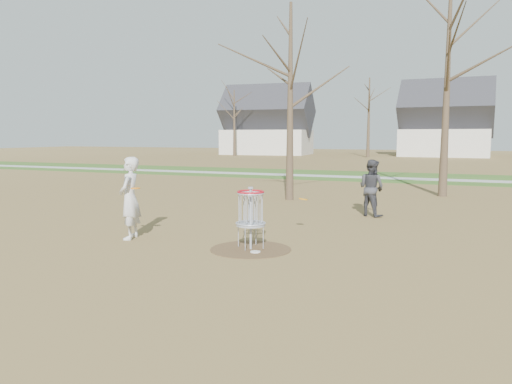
# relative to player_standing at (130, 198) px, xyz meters

# --- Properties ---
(ground) EXTENTS (160.00, 160.00, 0.00)m
(ground) POSITION_rel_player_standing_xyz_m (3.15, 0.08, -1.00)
(ground) COLOR brown
(ground) RESTS_ON ground
(green_band) EXTENTS (160.00, 8.00, 0.01)m
(green_band) POSITION_rel_player_standing_xyz_m (3.15, 21.08, -0.99)
(green_band) COLOR #2D5119
(green_band) RESTS_ON ground
(footpath) EXTENTS (160.00, 1.50, 0.01)m
(footpath) POSITION_rel_player_standing_xyz_m (3.15, 20.08, -0.98)
(footpath) COLOR #9E9E99
(footpath) RESTS_ON green_band
(dirt_circle) EXTENTS (1.80, 1.80, 0.01)m
(dirt_circle) POSITION_rel_player_standing_xyz_m (3.15, 0.08, -0.99)
(dirt_circle) COLOR #47331E
(dirt_circle) RESTS_ON ground
(player_standing) EXTENTS (0.67, 0.84, 2.00)m
(player_standing) POSITION_rel_player_standing_xyz_m (0.00, 0.00, 0.00)
(player_standing) COLOR silver
(player_standing) RESTS_ON ground
(player_throwing) EXTENTS (1.07, 0.98, 1.77)m
(player_throwing) POSITION_rel_player_standing_xyz_m (4.80, 5.75, -0.11)
(player_throwing) COLOR #35353A
(player_throwing) RESTS_ON ground
(disc_grounded) EXTENTS (0.22, 0.22, 0.02)m
(disc_grounded) POSITION_rel_player_standing_xyz_m (3.37, -0.17, -0.98)
(disc_grounded) COLOR white
(disc_grounded) RESTS_ON dirt_circle
(discs_in_play) EXTENTS (3.66, 2.51, 0.41)m
(discs_in_play) POSITION_rel_player_standing_xyz_m (2.06, 1.08, 0.08)
(discs_in_play) COLOR orange
(discs_in_play) RESTS_ON ground
(disc_golf_basket) EXTENTS (0.64, 0.64, 1.35)m
(disc_golf_basket) POSITION_rel_player_standing_xyz_m (3.15, 0.08, -0.09)
(disc_golf_basket) COLOR #9EA3AD
(disc_golf_basket) RESTS_ON ground
(bare_trees) EXTENTS (52.62, 44.98, 9.00)m
(bare_trees) POSITION_rel_player_standing_xyz_m (4.93, 35.87, 4.35)
(bare_trees) COLOR #382B1E
(bare_trees) RESTS_ON ground
(houses_row) EXTENTS (56.51, 10.01, 7.26)m
(houses_row) POSITION_rel_player_standing_xyz_m (7.47, 52.64, 2.52)
(houses_row) COLOR silver
(houses_row) RESTS_ON ground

